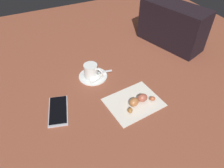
# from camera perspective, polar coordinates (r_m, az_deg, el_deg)

# --- Properties ---
(ground_plane) EXTENTS (1.80, 1.80, 0.00)m
(ground_plane) POSITION_cam_1_polar(r_m,az_deg,el_deg) (0.84, 0.53, -1.48)
(ground_plane) COLOR brown
(saucer) EXTENTS (0.12, 0.12, 0.01)m
(saucer) POSITION_cam_1_polar(r_m,az_deg,el_deg) (0.90, -5.16, 2.22)
(saucer) COLOR white
(saucer) RESTS_ON ground
(espresso_cup) EXTENTS (0.08, 0.07, 0.05)m
(espresso_cup) POSITION_cam_1_polar(r_m,az_deg,el_deg) (0.88, -5.65, 3.67)
(espresso_cup) COLOR white
(espresso_cup) RESTS_ON saucer
(teaspoon) EXTENTS (0.03, 0.12, 0.01)m
(teaspoon) POSITION_cam_1_polar(r_m,az_deg,el_deg) (0.90, -5.17, 2.84)
(teaspoon) COLOR silver
(teaspoon) RESTS_ON saucer
(sugar_packet) EXTENTS (0.04, 0.07, 0.01)m
(sugar_packet) POSITION_cam_1_polar(r_m,az_deg,el_deg) (0.87, -4.20, 1.56)
(sugar_packet) COLOR white
(sugar_packet) RESTS_ON saucer
(napkin) EXTENTS (0.18, 0.21, 0.00)m
(napkin) POSITION_cam_1_polar(r_m,az_deg,el_deg) (0.79, 5.87, -4.91)
(napkin) COLOR silver
(napkin) RESTS_ON ground
(croissant) EXTENTS (0.06, 0.13, 0.03)m
(croissant) POSITION_cam_1_polar(r_m,az_deg,el_deg) (0.78, 7.21, -4.46)
(croissant) COLOR #9F5333
(croissant) RESTS_ON napkin
(cell_phone) EXTENTS (0.15, 0.10, 0.01)m
(cell_phone) POSITION_cam_1_polar(r_m,az_deg,el_deg) (0.78, -14.35, -6.91)
(cell_phone) COLOR #B6B5BE
(cell_phone) RESTS_ON ground
(laptop_bag) EXTENTS (0.35, 0.22, 0.20)m
(laptop_bag) POSITION_cam_1_polar(r_m,az_deg,el_deg) (1.11, 15.97, 15.05)
(laptop_bag) COLOR black
(laptop_bag) RESTS_ON ground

